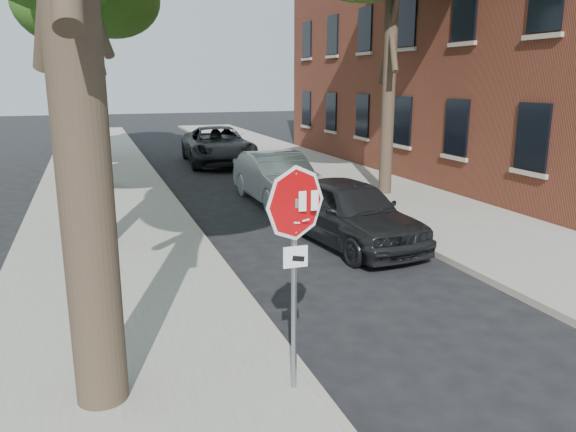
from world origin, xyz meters
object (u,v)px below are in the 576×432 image
at_px(stop_sign, 295,236).
at_px(car_d, 218,146).
at_px(car_a, 349,212).
at_px(car_b, 278,178).

bearing_deg(stop_sign, car_d, 80.21).
relative_size(stop_sign, car_a, 0.59).
bearing_deg(car_a, stop_sign, -127.98).
bearing_deg(car_b, stop_sign, -108.57).
bearing_deg(stop_sign, car_a, 59.14).
distance_m(stop_sign, car_a, 6.54).
bearing_deg(stop_sign, car_b, 72.72).
bearing_deg(car_a, car_b, 84.08).
relative_size(stop_sign, car_b, 0.57).
height_order(stop_sign, car_a, stop_sign).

